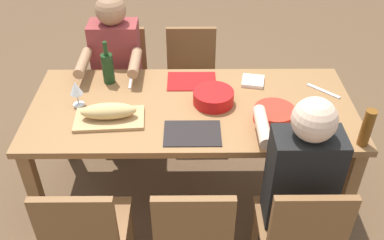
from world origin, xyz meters
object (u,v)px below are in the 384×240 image
diner_far_left (299,177)px  wine_bottle (108,67)px  cutting_board (110,119)px  diner_near_right (116,65)px  bread_loaf (108,111)px  dining_table (192,116)px  serving_bowl_greens (274,114)px  napkin_stack (253,81)px  beer_bottle (367,128)px  chair_near_center (191,77)px  wine_glass (76,89)px  serving_bowl_fruit (213,96)px  chair_far_center (193,233)px  chair_near_right (122,77)px  chair_far_right (86,234)px  chair_far_left (300,233)px

diner_far_left → wine_bottle: size_ratio=4.14×
cutting_board → diner_near_right: bearing=-85.0°
bread_loaf → diner_far_left: bearing=157.3°
dining_table → wine_bottle: (0.54, -0.27, 0.19)m
serving_bowl_greens → napkin_stack: 0.41m
wine_bottle → beer_bottle: wine_bottle is taller
wine_bottle → beer_bottle: size_ratio=1.32×
chair_near_center → wine_glass: wine_glass is taller
serving_bowl_fruit → serving_bowl_greens: 0.39m
chair_far_center → serving_bowl_fruit: size_ratio=3.42×
bread_loaf → wine_bottle: (0.06, -0.42, 0.04)m
serving_bowl_greens → napkin_stack: size_ratio=1.72×
beer_bottle → chair_near_center: bearing=-50.5°
cutting_board → wine_glass: (0.21, -0.16, 0.11)m
dining_table → cutting_board: cutting_board is taller
chair_near_right → napkin_stack: chair_near_right is taller
chair_far_right → cutting_board: chair_far_right is taller
serving_bowl_fruit → serving_bowl_greens: serving_bowl_fruit is taller
serving_bowl_greens → beer_bottle: size_ratio=1.09×
chair_far_right → diner_far_left: bearing=-170.4°
serving_bowl_fruit → bread_loaf: size_ratio=0.78×
dining_table → chair_far_left: size_ratio=2.32×
dining_table → chair_far_left: (-0.54, 0.75, -0.18)m
diner_near_right → serving_bowl_fruit: 0.87m
chair_near_center → beer_bottle: size_ratio=3.86×
chair_near_right → diner_near_right: bearing=90.0°
wine_bottle → beer_bottle: 1.59m
diner_near_right → serving_bowl_greens: size_ratio=4.99×
chair_near_right → wine_bottle: size_ratio=2.93×
chair_far_left → beer_bottle: 0.65m
diner_near_right → chair_far_left: size_ratio=1.41×
dining_table → serving_bowl_greens: 0.51m
diner_near_right → chair_far_center: 1.45m
diner_near_right → dining_table: bearing=133.6°
wine_bottle → napkin_stack: 0.95m
chair_far_center → serving_bowl_greens: (-0.47, -0.60, 0.30)m
chair_far_right → chair_far_left: same height
dining_table → wine_glass: size_ratio=11.89×
chair_far_center → cutting_board: size_ratio=2.12×
diner_far_left → serving_bowl_fruit: bearing=-55.4°
chair_far_right → chair_far_center: size_ratio=1.00×
cutting_board → serving_bowl_fruit: bearing=-164.3°
cutting_board → chair_near_center: bearing=-118.2°
chair_far_right → wine_glass: 0.87m
napkin_stack → serving_bowl_greens: bearing=100.2°
chair_near_center → wine_bottle: bearing=41.5°
chair_far_right → chair_far_center: 0.54m
chair_far_right → bread_loaf: (-0.06, -0.61, 0.32)m
chair_near_center → serving_bowl_greens: bearing=117.7°
bread_loaf → wine_glass: (0.21, -0.16, 0.05)m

